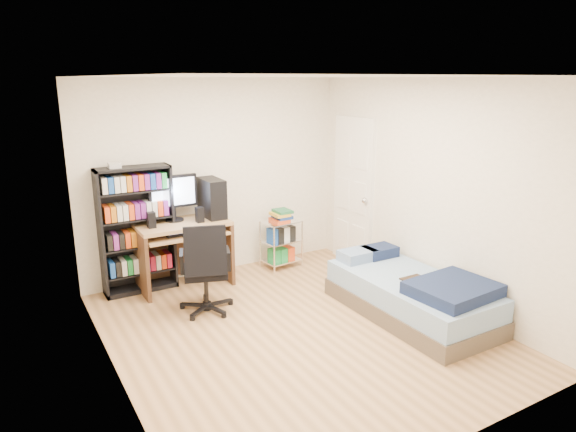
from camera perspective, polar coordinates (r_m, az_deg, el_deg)
room at (r=4.91m, az=0.91°, el=0.49°), size 3.58×4.08×2.58m
media_shelf at (r=6.29m, az=-16.46°, el=-1.34°), size 0.85×0.28×1.57m
computer_desk at (r=6.38m, az=-10.89°, el=-1.09°), size 1.09×0.63×1.37m
office_chair at (r=5.69m, az=-9.08°, el=-7.46°), size 0.77×0.77×1.02m
wire_cart at (r=6.88m, az=-0.77°, el=-1.60°), size 0.52×0.40×0.79m
bed at (r=5.73m, az=13.65°, el=-8.49°), size 0.94×1.89×0.54m
door at (r=7.00m, az=7.25°, el=2.68°), size 0.12×0.80×2.00m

